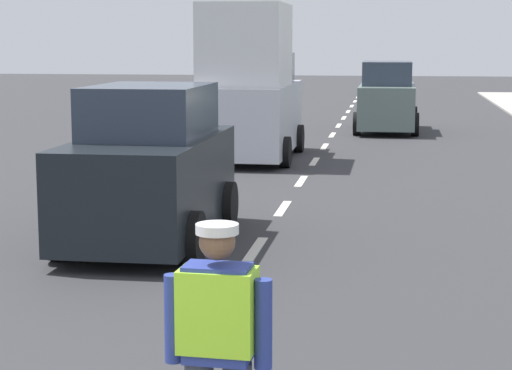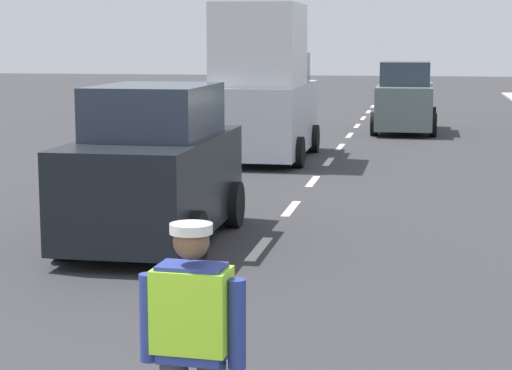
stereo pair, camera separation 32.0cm
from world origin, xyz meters
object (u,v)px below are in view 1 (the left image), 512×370
(delivery_truck, at_px, (250,90))
(car_oncoming_lead, at_px, (150,170))
(car_outgoing_far, at_px, (387,99))
(road_worker, at_px, (222,343))

(delivery_truck, height_order, car_oncoming_lead, delivery_truck)
(delivery_truck, distance_m, car_outgoing_far, 7.82)
(car_oncoming_lead, xyz_separation_m, car_outgoing_far, (3.03, 16.10, -0.02))
(delivery_truck, distance_m, car_oncoming_lead, 8.95)
(car_oncoming_lead, distance_m, car_outgoing_far, 16.38)
(delivery_truck, xyz_separation_m, car_outgoing_far, (3.06, 7.17, -0.63))
(car_oncoming_lead, bearing_deg, road_worker, -71.48)
(road_worker, height_order, delivery_truck, delivery_truck)
(delivery_truck, height_order, car_outgoing_far, delivery_truck)
(car_oncoming_lead, bearing_deg, delivery_truck, 90.17)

